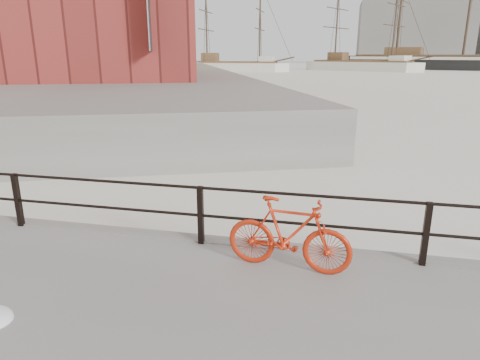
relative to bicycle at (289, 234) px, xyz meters
The scene contains 12 objects.
ground 2.29m from the bicycle, 20.05° to the left, with size 400.00×400.00×0.00m, color white.
far_quay 82.06m from the bicycle, 117.60° to the left, with size 24.00×150.00×1.80m, color gray.
guardrail 2.06m from the bicycle, 16.13° to the left, with size 28.00×0.10×1.00m, color black, non-canonical shape.
bicycle is the anchor object (origin of this frame).
barque_black 95.91m from the bicycle, 74.85° to the left, with size 57.43×18.79×32.68m, color black, non-canonical shape.
schooner_mid 83.34m from the bicycle, 86.68° to the left, with size 25.43×10.76×18.60m, color beige, non-canonical shape.
schooner_left 77.69m from the bicycle, 104.12° to the left, with size 22.28×10.13×17.13m, color beige, non-canonical shape.
workboat_near 41.98m from the bicycle, 125.93° to the left, with size 13.25×4.42×7.00m, color black, non-canonical shape.
workboat_far 51.62m from the bicycle, 125.65° to the left, with size 11.80×4.08×7.00m, color black, non-canonical shape.
apartment_grey 95.03m from the bicycle, 118.10° to the left, with size 22.00×15.00×23.20m, color #9C9B97.
apartment_brick 117.66m from the bicycle, 116.91° to the left, with size 24.00×15.00×21.20m, color brown.
industrial_west 142.66m from the bicycle, 81.12° to the left, with size 32.00×18.00×18.00m, color gray.
Camera 1 is at (-1.42, -6.46, 3.44)m, focal length 32.00 mm.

